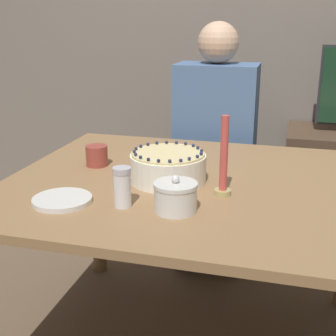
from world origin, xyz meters
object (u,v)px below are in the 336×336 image
sugar_bowl (176,197)px  candle (224,164)px  sugar_shaker (122,187)px  person_man_blue_shirt (214,165)px  cake (168,167)px

sugar_bowl → candle: 0.21m
sugar_shaker → person_man_blue_shirt: bearing=83.9°
sugar_bowl → person_man_blue_shirt: 1.06m
cake → person_man_blue_shirt: (0.04, 0.78, -0.23)m
sugar_shaker → candle: (0.28, 0.18, 0.04)m
sugar_shaker → cake: bearing=74.2°
sugar_shaker → person_man_blue_shirt: person_man_blue_shirt is taller
cake → sugar_bowl: size_ratio=2.02×
sugar_shaker → candle: size_ratio=0.47×
sugar_bowl → sugar_shaker: bearing=-177.4°
sugar_bowl → candle: candle is taller
sugar_shaker → person_man_blue_shirt: (0.11, 1.04, -0.24)m
cake → candle: 0.23m
person_man_blue_shirt → sugar_shaker: bearing=83.9°
person_man_blue_shirt → cake: bearing=87.3°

